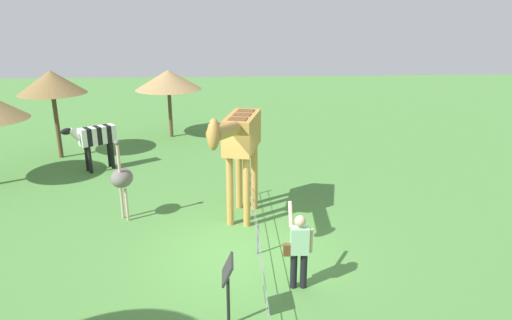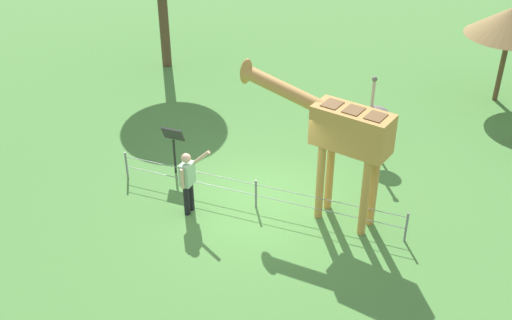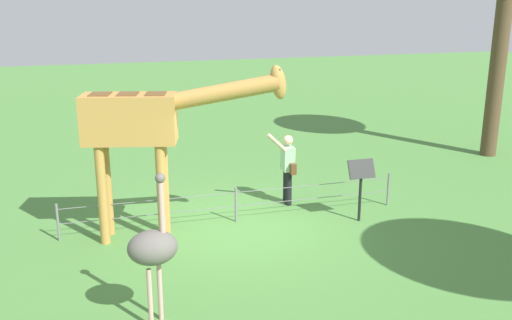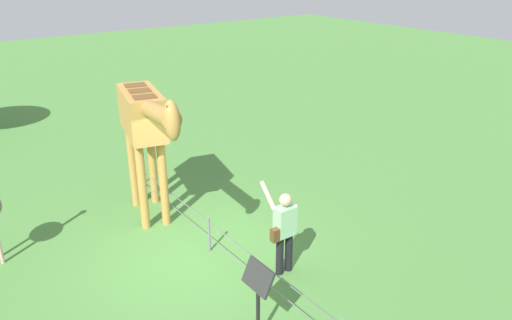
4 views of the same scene
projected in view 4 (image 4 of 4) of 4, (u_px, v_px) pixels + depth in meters
name	position (u px, v px, depth m)	size (l,w,h in m)	color
ground_plane	(200.00, 255.00, 9.45)	(60.00, 60.00, 0.00)	#4C843D
giraffe	(145.00, 123.00, 9.82)	(3.78, 1.35, 3.35)	#BC8942
visitor	(284.00, 229.00, 8.60)	(0.66, 0.58, 1.69)	black
info_sign	(258.00, 288.00, 7.00)	(0.56, 0.21, 1.32)	black
wire_fence	(209.00, 233.00, 9.41)	(7.05, 0.05, 0.75)	slate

